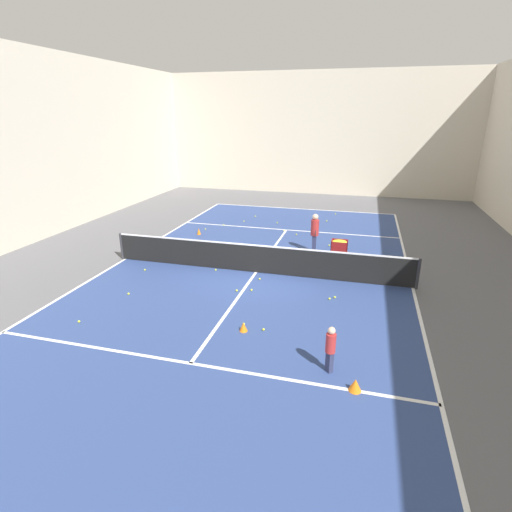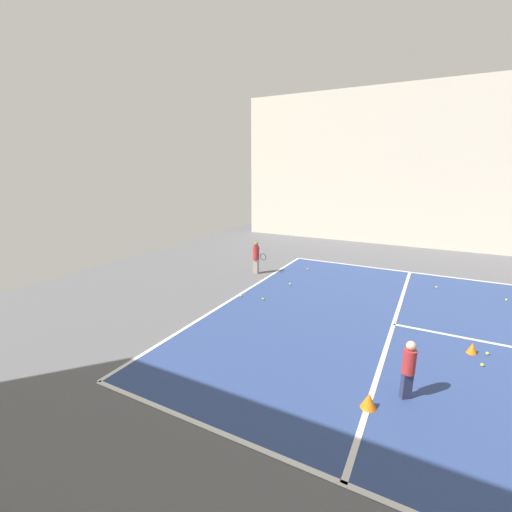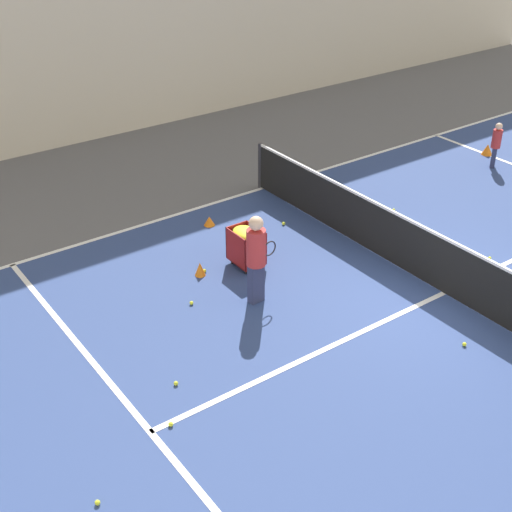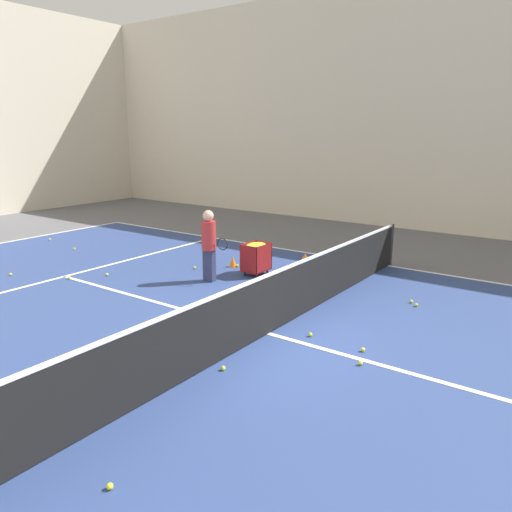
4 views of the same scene
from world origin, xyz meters
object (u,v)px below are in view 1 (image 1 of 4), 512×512
at_px(training_cone_1, 345,249).
at_px(coach_at_net, 315,231).
at_px(ball_cart, 339,246).
at_px(training_cone_0, 385,263).
at_px(child_midcourt, 331,346).
at_px(tennis_net, 256,258).

bearing_deg(training_cone_1, coach_at_net, -164.97).
distance_m(coach_at_net, ball_cart, 1.27).
bearing_deg(coach_at_net, training_cone_0, 69.30).
bearing_deg(ball_cart, child_midcourt, -87.54).
bearing_deg(child_midcourt, training_cone_0, -48.08).
distance_m(ball_cart, training_cone_1, 1.01).
bearing_deg(training_cone_0, tennis_net, -156.80).
distance_m(child_midcourt, training_cone_0, 7.51).
relative_size(coach_at_net, training_cone_1, 6.16).
xyz_separation_m(coach_at_net, child_midcourt, (1.40, -8.21, -0.30)).
bearing_deg(tennis_net, training_cone_1, 46.29).
distance_m(tennis_net, training_cone_1, 4.45).
bearing_deg(coach_at_net, tennis_net, -35.72).
bearing_deg(ball_cart, training_cone_0, -10.06).
xyz_separation_m(tennis_net, child_midcourt, (3.17, -5.36, 0.10)).
height_order(tennis_net, training_cone_0, tennis_net).
relative_size(ball_cart, training_cone_1, 2.92).
bearing_deg(child_midcourt, ball_cart, -34.27).
bearing_deg(ball_cart, coach_at_net, 153.12).
bearing_deg(training_cone_1, ball_cart, -103.90).
bearing_deg(coach_at_net, child_midcourt, 5.72).
height_order(coach_at_net, ball_cart, coach_at_net).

